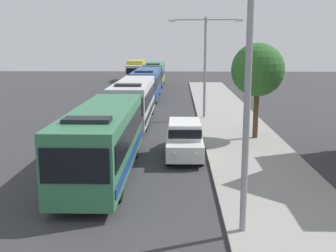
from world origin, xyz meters
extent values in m
cube|color=#33724C|center=(-1.30, 11.78, 1.70)|extent=(2.50, 10.55, 2.70)
cube|color=black|center=(-0.03, 11.78, 2.05)|extent=(0.04, 9.70, 1.00)
cube|color=black|center=(-2.57, 11.78, 2.05)|extent=(0.04, 9.70, 1.00)
cube|color=black|center=(-1.30, 6.48, 2.00)|extent=(2.30, 0.04, 1.20)
cube|color=navy|center=(-0.02, 11.78, 0.90)|extent=(0.03, 10.02, 0.36)
cube|color=black|center=(-1.30, 8.61, 3.13)|extent=(1.75, 0.90, 0.16)
cylinder|color=black|center=(-0.20, 8.51, 0.50)|extent=(0.28, 1.00, 1.00)
cylinder|color=black|center=(-2.40, 8.51, 0.50)|extent=(0.28, 1.00, 1.00)
cylinder|color=black|center=(-0.20, 14.68, 0.50)|extent=(0.28, 1.00, 1.00)
cylinder|color=black|center=(-2.40, 14.68, 0.50)|extent=(0.28, 1.00, 1.00)
cube|color=silver|center=(-1.30, 24.70, 1.70)|extent=(2.50, 11.32, 2.70)
cube|color=black|center=(-0.03, 24.70, 2.05)|extent=(0.04, 10.41, 1.00)
cube|color=black|center=(-2.57, 24.70, 2.05)|extent=(0.04, 10.41, 1.00)
cube|color=black|center=(-1.30, 19.02, 2.00)|extent=(2.30, 0.04, 1.20)
cube|color=black|center=(-0.02, 24.70, 0.90)|extent=(0.03, 10.75, 0.36)
cube|color=black|center=(-1.30, 21.30, 3.13)|extent=(1.75, 0.90, 0.16)
cylinder|color=black|center=(-0.20, 21.19, 0.50)|extent=(0.28, 1.00, 1.00)
cylinder|color=black|center=(-2.40, 21.19, 0.50)|extent=(0.28, 1.00, 1.00)
cylinder|color=black|center=(-0.20, 27.81, 0.50)|extent=(0.28, 1.00, 1.00)
cylinder|color=black|center=(-2.40, 27.81, 0.50)|extent=(0.28, 1.00, 1.00)
cube|color=#284C8C|center=(-1.30, 37.80, 1.70)|extent=(2.50, 12.25, 2.70)
cube|color=black|center=(-0.03, 37.80, 2.05)|extent=(0.04, 11.27, 1.00)
cube|color=black|center=(-2.57, 37.80, 2.05)|extent=(0.04, 11.27, 1.00)
cube|color=black|center=(-1.30, 31.66, 2.00)|extent=(2.30, 0.04, 1.20)
cube|color=navy|center=(-0.02, 37.80, 0.90)|extent=(0.03, 11.64, 0.36)
cube|color=black|center=(-1.30, 34.13, 3.13)|extent=(1.75, 0.90, 0.16)
cylinder|color=black|center=(-0.20, 34.00, 0.50)|extent=(0.28, 1.00, 1.00)
cylinder|color=black|center=(-2.40, 34.00, 0.50)|extent=(0.28, 1.00, 1.00)
cylinder|color=black|center=(-0.20, 41.17, 0.50)|extent=(0.28, 1.00, 1.00)
cylinder|color=black|center=(-2.40, 41.17, 0.50)|extent=(0.28, 1.00, 1.00)
cube|color=#33724C|center=(-1.30, 51.66, 1.70)|extent=(2.50, 11.10, 2.70)
cube|color=black|center=(-0.03, 51.66, 2.05)|extent=(0.04, 10.21, 1.00)
cube|color=black|center=(-2.57, 51.66, 2.05)|extent=(0.04, 10.21, 1.00)
cube|color=black|center=(-1.30, 46.09, 2.00)|extent=(2.30, 0.04, 1.20)
cube|color=orange|center=(-0.02, 51.66, 0.90)|extent=(0.03, 10.55, 0.36)
cube|color=black|center=(-1.30, 48.33, 3.13)|extent=(1.75, 0.90, 0.16)
cylinder|color=black|center=(-0.20, 48.22, 0.50)|extent=(0.28, 1.00, 1.00)
cylinder|color=black|center=(-2.40, 48.22, 0.50)|extent=(0.28, 1.00, 1.00)
cylinder|color=black|center=(-0.20, 54.71, 0.50)|extent=(0.28, 1.00, 1.00)
cylinder|color=black|center=(-2.40, 54.71, 0.50)|extent=(0.28, 1.00, 1.00)
cube|color=white|center=(2.40, 14.74, 0.70)|extent=(1.84, 4.56, 0.80)
cube|color=white|center=(2.40, 14.89, 1.50)|extent=(1.62, 2.65, 0.80)
cube|color=black|center=(2.40, 14.89, 1.50)|extent=(1.66, 2.74, 0.44)
sphere|color=#F9EFCC|center=(1.89, 12.44, 0.80)|extent=(0.18, 0.18, 0.18)
sphere|color=#F9EFCC|center=(2.91, 12.44, 0.80)|extent=(0.18, 0.18, 0.18)
cylinder|color=black|center=(1.58, 13.33, 0.35)|extent=(0.22, 0.70, 0.70)
cylinder|color=black|center=(3.22, 13.33, 0.35)|extent=(0.22, 0.70, 0.70)
cylinder|color=black|center=(1.58, 16.16, 0.35)|extent=(0.22, 0.70, 0.70)
cylinder|color=black|center=(3.22, 16.16, 0.35)|extent=(0.22, 0.70, 0.70)
cube|color=white|center=(-4.60, 55.78, 1.45)|extent=(2.30, 1.80, 2.20)
cube|color=gold|center=(-4.60, 59.46, 1.80)|extent=(2.35, 5.57, 2.70)
cube|color=black|center=(-4.60, 54.86, 1.75)|extent=(2.07, 0.04, 0.90)
cylinder|color=black|center=(-5.63, 55.78, 0.45)|extent=(0.26, 0.90, 0.90)
cylinder|color=black|center=(-3.57, 55.78, 0.45)|extent=(0.26, 0.90, 0.90)
cylinder|color=black|center=(-5.63, 60.59, 0.45)|extent=(0.26, 0.90, 0.90)
cylinder|color=black|center=(-3.57, 60.59, 0.45)|extent=(0.26, 0.90, 0.90)
cylinder|color=gray|center=(4.10, 5.83, 4.12)|extent=(0.20, 0.20, 7.93)
cylinder|color=gray|center=(4.10, 25.98, 3.98)|extent=(0.20, 0.20, 7.66)
cylinder|color=gray|center=(2.84, 25.98, 7.61)|extent=(2.53, 0.10, 0.10)
cube|color=silver|center=(1.57, 25.98, 7.53)|extent=(0.56, 0.28, 0.16)
cylinder|color=gray|center=(5.36, 25.98, 7.61)|extent=(2.53, 0.10, 0.10)
cube|color=silver|center=(6.63, 25.98, 7.53)|extent=(0.56, 0.28, 0.16)
cylinder|color=#4C3823|center=(6.81, 18.82, 1.60)|extent=(0.32, 0.32, 2.89)
sphere|color=#2D6028|center=(6.81, 18.82, 4.32)|extent=(3.20, 3.20, 3.20)
camera|label=1|loc=(2.07, -6.40, 5.95)|focal=44.51mm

